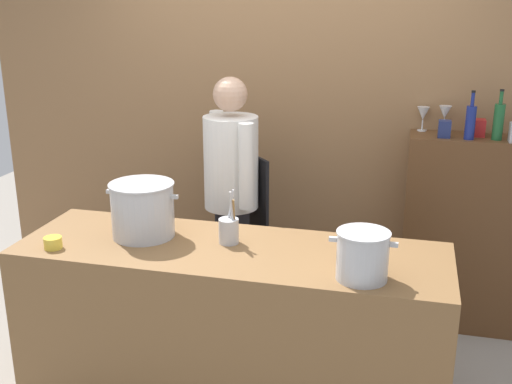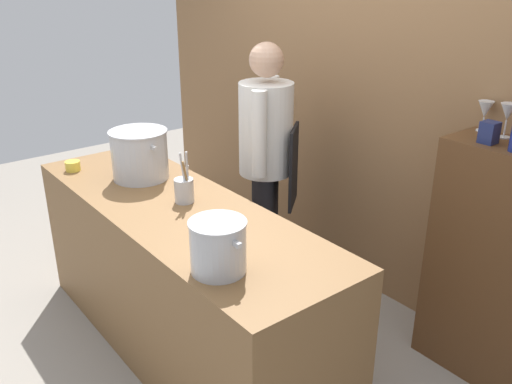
# 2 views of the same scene
# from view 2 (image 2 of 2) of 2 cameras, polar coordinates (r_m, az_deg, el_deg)

# --- Properties ---
(ground_plane) EXTENTS (8.00, 8.00, 0.00)m
(ground_plane) POSITION_cam_2_polar(r_m,az_deg,el_deg) (3.38, -7.39, -15.57)
(ground_plane) COLOR gray
(brick_back_panel) EXTENTS (4.40, 0.10, 3.00)m
(brick_back_panel) POSITION_cam_2_polar(r_m,az_deg,el_deg) (3.61, 11.17, 13.02)
(brick_back_panel) COLOR olive
(brick_back_panel) RESTS_ON ground_plane
(prep_counter) EXTENTS (2.20, 0.70, 0.90)m
(prep_counter) POSITION_cam_2_polar(r_m,az_deg,el_deg) (3.12, -7.80, -9.06)
(prep_counter) COLOR brown
(prep_counter) RESTS_ON ground_plane
(bar_cabinet) EXTENTS (0.76, 0.32, 1.29)m
(bar_cabinet) POSITION_cam_2_polar(r_m,az_deg,el_deg) (3.08, 24.63, -7.43)
(bar_cabinet) COLOR brown
(bar_cabinet) RESTS_ON ground_plane
(chef) EXTENTS (0.43, 0.45, 1.66)m
(chef) POSITION_cam_2_polar(r_m,az_deg,el_deg) (3.48, 1.10, 3.99)
(chef) COLOR black
(chef) RESTS_ON ground_plane
(stockpot_large) EXTENTS (0.40, 0.34, 0.29)m
(stockpot_large) POSITION_cam_2_polar(r_m,az_deg,el_deg) (3.29, -12.05, 3.85)
(stockpot_large) COLOR #B7BABF
(stockpot_large) RESTS_ON prep_counter
(stockpot_small) EXTENTS (0.30, 0.24, 0.23)m
(stockpot_small) POSITION_cam_2_polar(r_m,az_deg,el_deg) (2.25, -3.98, -5.69)
(stockpot_small) COLOR #B7BABF
(stockpot_small) RESTS_ON prep_counter
(utensil_crock) EXTENTS (0.10, 0.10, 0.29)m
(utensil_crock) POSITION_cam_2_polar(r_m,az_deg,el_deg) (2.93, -7.50, 0.28)
(utensil_crock) COLOR #B7BABF
(utensil_crock) RESTS_ON prep_counter
(butter_jar) EXTENTS (0.09, 0.09, 0.06)m
(butter_jar) POSITION_cam_2_polar(r_m,az_deg,el_deg) (3.56, -18.57, 2.60)
(butter_jar) COLOR yellow
(butter_jar) RESTS_ON prep_counter
(wine_glass_short) EXTENTS (0.08, 0.08, 0.16)m
(wine_glass_short) POSITION_cam_2_polar(r_m,az_deg,el_deg) (3.03, 22.80, 7.88)
(wine_glass_short) COLOR silver
(wine_glass_short) RESTS_ON bar_cabinet
(wine_glass_tall) EXTENTS (0.08, 0.08, 0.17)m
(wine_glass_tall) POSITION_cam_2_polar(r_m,az_deg,el_deg) (2.95, 24.79, 7.49)
(wine_glass_tall) COLOR silver
(wine_glass_tall) RESTS_ON bar_cabinet
(spice_tin_navy) EXTENTS (0.07, 0.07, 0.11)m
(spice_tin_navy) POSITION_cam_2_polar(r_m,az_deg,el_deg) (2.84, 23.16, 5.73)
(spice_tin_navy) COLOR navy
(spice_tin_navy) RESTS_ON bar_cabinet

